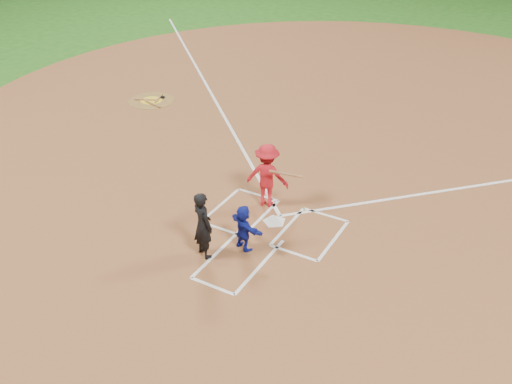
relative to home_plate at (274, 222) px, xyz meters
The scene contains 13 objects.
ground 0.02m from the home_plate, ahead, with size 120.00×120.00×0.00m, color #1F5916.
home_plate_dirt 6.00m from the home_plate, 90.00° to the left, with size 28.00×28.00×0.01m, color brown.
home_plate is the anchor object (origin of this frame).
on_deck_circle 9.02m from the home_plate, 148.15° to the left, with size 1.70×1.70×0.01m, color brown.
on_deck_logo 9.02m from the home_plate, 148.15° to the left, with size 0.80×0.80×0.00m, color yellow.
on_deck_bat_a 9.03m from the home_plate, 146.30° to the left, with size 0.06×0.06×0.84m, color olive.
on_deck_bat_b 9.14m from the home_plate, 149.34° to the left, with size 0.06×0.06×0.84m, color #945D36.
on_deck_bat_c 8.61m from the home_plate, 148.79° to the left, with size 0.06×0.06×0.84m, color olive.
bat_weight_donut 9.08m from the home_plate, 145.33° to the left, with size 0.19×0.19×0.05m, color black.
catcher 1.42m from the home_plate, 95.03° to the right, with size 1.05×0.33×1.13m, color #121E95.
umpire 2.26m from the home_plate, 111.38° to the right, with size 0.60×0.39×1.63m, color black.
chalk_markings 5.29m from the home_plate, 90.00° to the left, with size 28.35×17.32×0.01m.
batter_at_plate 1.20m from the home_plate, 131.50° to the left, with size 1.57×0.87×1.70m.
Camera 1 is at (5.40, -10.43, 7.98)m, focal length 40.00 mm.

